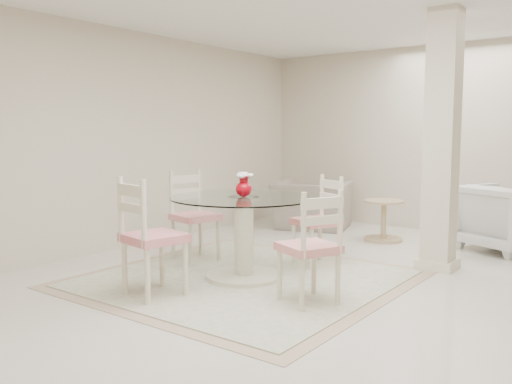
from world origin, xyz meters
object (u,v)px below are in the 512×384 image
Objects in this scene: dining_chair_east at (313,239)px; armchair_white at (504,218)px; dining_chair_north at (322,214)px; recliner_taupe at (312,205)px; red_vase at (244,185)px; dining_chair_west at (192,209)px; dining_table at (244,238)px; column at (442,141)px; dining_chair_south at (147,229)px; side_table at (384,222)px.

dining_chair_east is 3.33m from armchair_white.
dining_chair_north is 0.99× the size of recliner_taupe.
dining_chair_west is at bearing 162.88° from red_vase.
red_vase reaches higher than dining_table.
red_vase is at bearing 90.54° from recliner_taupe.
dining_table is (-1.38, -1.58, -0.93)m from column.
column is at bearing 48.88° from red_vase.
dining_chair_north is at bearing 77.61° from armchair_white.
dining_chair_south is at bearing 81.91° from recliner_taupe.
dining_chair_north reaches higher than recliner_taupe.
dining_chair_west reaches higher than side_table.
column is 2.51× the size of dining_chair_north.
dining_chair_west is at bearing 162.88° from dining_table.
armchair_white reaches higher than recliner_taupe.
dining_table is 1.32× the size of dining_chair_east.
dining_table is 2.66m from side_table.
dining_chair_north is 1.20× the size of armchair_white.
dining_chair_west is 0.95× the size of dining_chair_south.
dining_chair_west is at bearing -118.99° from side_table.
dining_chair_east reaches higher than red_vase.
recliner_taupe is at bearing 13.57° from dining_chair_west.
red_vase is at bearing -82.33° from dining_chair_east.
recliner_taupe is (-1.92, 3.21, -0.21)m from dining_chair_east.
dining_chair_west is (-2.36, -1.28, -0.76)m from column.
dining_chair_south is (-0.30, -0.98, 0.20)m from dining_table.
dining_chair_east is 1.20× the size of armchair_white.
dining_chair_north is at bearing -96.00° from dining_chair_south.
dining_chair_north is (-1.07, -0.61, -0.78)m from column.
armchair_white is 1.64× the size of side_table.
column is 3.15m from dining_chair_south.
dining_chair_east is at bearing 103.28° from recliner_taupe.
dining_chair_east is 3.03m from side_table.
dining_chair_west reaches higher than dining_chair_north.
recliner_taupe is 1.22× the size of armchair_white.
armchair_white is at bearing 59.33° from red_vase.
side_table is (-1.42, -0.30, -0.16)m from armchair_white.
armchair_white is at bearing 79.18° from dining_chair_north.
dining_chair_south is at bearing -36.65° from dining_chair_east.
dining_chair_east is (0.97, -0.31, 0.15)m from dining_table.
column reaches higher than dining_table.
red_vase is 1.08m from dining_chair_south.
red_vase reaches higher than recliner_taupe.
column is at bearing -47.22° from dining_chair_west.
column is 2.51× the size of dining_chair_east.
column is 2.48× the size of recliner_taupe.
column is 4.95× the size of side_table.
armchair_white is (2.03, 3.91, -0.21)m from dining_chair_south.
dining_chair_south is (-1.68, -2.56, -0.73)m from column.
dining_chair_north reaches higher than dining_table.
dining_chair_south is 1.31× the size of armchair_white.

